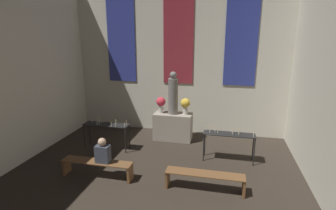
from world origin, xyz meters
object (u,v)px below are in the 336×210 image
Objects in this scene: altar at (173,126)px; pew_back_right at (205,178)px; statue at (173,95)px; candle_rack_right at (229,137)px; candle_rack_left at (106,127)px; flower_vase_left at (161,103)px; person_seated at (103,152)px; flower_vase_right at (185,104)px; pew_back_left at (97,166)px.

pew_back_right is (1.40, -3.02, -0.15)m from altar.
statue is 1.00× the size of candle_rack_right.
statue is 2.51m from candle_rack_left.
altar is at bearing 0.00° from flower_vase_left.
statue is at bearing 33.50° from candle_rack_left.
person_seated is at bearing -111.98° from statue.
pew_back_right is 2.84× the size of person_seated.
flower_vase_right is (0.44, -0.00, 0.84)m from altar.
flower_vase_left is at bearing 72.25° from pew_back_left.
person_seated is (0.73, -1.73, 0.00)m from candle_rack_left.
candle_rack_left is at bearing 107.36° from pew_back_left.
candle_rack_right is at bearing -33.50° from statue.
person_seated is (-2.62, -0.00, 0.41)m from pew_back_right.
flower_vase_left is 3.68m from pew_back_right.
flower_vase_left is 2.77m from candle_rack_right.
candle_rack_left is 1.86m from pew_back_left.
altar is 0.95m from flower_vase_right.
candle_rack_right is (1.51, -1.29, -0.59)m from flower_vase_right.
altar is 2.33× the size of flower_vase_right.
pew_back_left is (-1.84, -3.02, -1.00)m from flower_vase_right.
person_seated is (-3.16, -1.74, 0.00)m from candle_rack_right.
statue is at bearing 68.02° from person_seated.
candle_rack_right is at bearing 28.75° from person_seated.
candle_rack_right is (2.38, -1.29, -0.59)m from flower_vase_left.
person_seated is (0.18, -0.00, 0.41)m from pew_back_left.
candle_rack_left is (-1.95, -1.29, -0.91)m from statue.
candle_rack_left is at bearing 112.73° from person_seated.
pew_back_left is at bearing -121.35° from flower_vase_right.
person_seated is at bearing -151.25° from candle_rack_right.
pew_back_right is (2.81, 0.00, 0.00)m from pew_back_left.
flower_vase_left is 2.07m from candle_rack_left.
pew_back_right is (0.97, -3.02, -1.00)m from flower_vase_right.
statue reaches higher than pew_back_right.
pew_back_left is 2.81m from pew_back_right.
altar is at bearing 68.02° from person_seated.
candle_rack_right is at bearing -28.39° from flower_vase_left.
statue is 0.55m from flower_vase_right.
flower_vase_left is at bearing 40.48° from candle_rack_left.
pew_back_right is at bearing -107.28° from candle_rack_right.
flower_vase_right is 0.87× the size of person_seated.
person_seated is (-0.78, -3.02, -0.58)m from flower_vase_left.
flower_vase_right reaches higher than candle_rack_right.
candle_rack_left is (-1.51, -1.29, -0.59)m from flower_vase_left.
pew_back_left is 2.84× the size of person_seated.
altar is 2.33× the size of flower_vase_left.
flower_vase_right is at bearing 139.51° from candle_rack_right.
statue is (0.00, -0.00, 1.17)m from altar.
statue reaches higher than altar.
candle_rack_left reaches higher than pew_back_right.
flower_vase_right is at bearing 0.00° from flower_vase_left.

